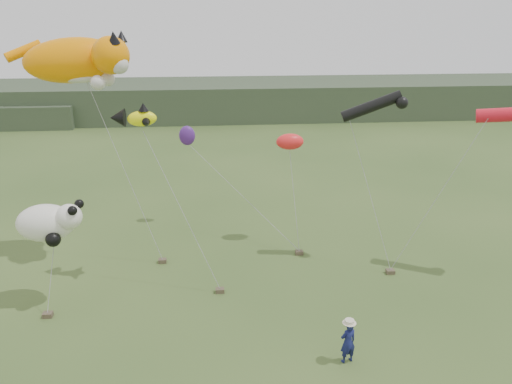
# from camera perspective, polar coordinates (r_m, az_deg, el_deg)

# --- Properties ---
(ground) EXTENTS (120.00, 120.00, 0.00)m
(ground) POSITION_cam_1_polar(r_m,az_deg,el_deg) (20.06, 3.72, -16.46)
(ground) COLOR #385123
(ground) RESTS_ON ground
(headland) EXTENTS (90.00, 13.00, 4.00)m
(headland) POSITION_cam_1_polar(r_m,az_deg,el_deg) (61.46, -5.63, 10.40)
(headland) COLOR #2D3D28
(headland) RESTS_ON ground
(festival_attendant) EXTENTS (0.69, 0.55, 1.66)m
(festival_attendant) POSITION_cam_1_polar(r_m,az_deg,el_deg) (18.79, 10.47, -16.51)
(festival_attendant) COLOR #151A4F
(festival_attendant) RESTS_ON ground
(sandbag_anchors) EXTENTS (15.75, 4.97, 0.20)m
(sandbag_anchors) POSITION_cam_1_polar(r_m,az_deg,el_deg) (23.97, -3.02, -9.58)
(sandbag_anchors) COLOR brown
(sandbag_anchors) RESTS_ON ground
(cat_kite) EXTENTS (6.03, 3.22, 2.57)m
(cat_kite) POSITION_cam_1_polar(r_m,az_deg,el_deg) (24.98, -19.31, 14.05)
(cat_kite) COLOR #FF8900
(cat_kite) RESTS_ON ground
(fish_kite) EXTENTS (2.04, 1.40, 1.08)m
(fish_kite) POSITION_cam_1_polar(r_m,az_deg,el_deg) (22.30, -13.88, 8.25)
(fish_kite) COLOR #FDFF0B
(fish_kite) RESTS_ON ground
(tube_kites) EXTENTS (9.23, 3.63, 1.54)m
(tube_kites) POSITION_cam_1_polar(r_m,az_deg,el_deg) (24.61, 22.87, 8.60)
(tube_kites) COLOR black
(tube_kites) RESTS_ON ground
(panda_kite) EXTENTS (2.79, 1.80, 1.73)m
(panda_kite) POSITION_cam_1_polar(r_m,az_deg,el_deg) (22.31, -22.53, -3.23)
(panda_kite) COLOR white
(panda_kite) RESTS_ON ground
(misc_kites) EXTENTS (6.63, 3.64, 1.23)m
(misc_kites) POSITION_cam_1_polar(r_m,az_deg,el_deg) (27.01, -0.81, 6.05)
(misc_kites) COLOR red
(misc_kites) RESTS_ON ground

